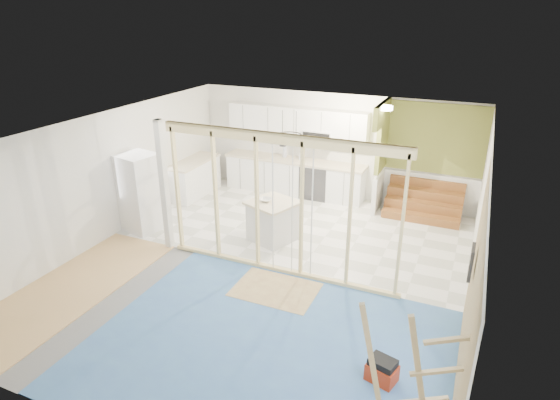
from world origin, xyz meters
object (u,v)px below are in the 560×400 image
at_px(island, 273,221).
at_px(toolbox, 382,371).
at_px(ladder, 405,397).
at_px(fridge, 141,193).

xyz_separation_m(island, toolbox, (2.92, -3.06, -0.26)).
bearing_deg(ladder, fridge, 130.08).
height_order(fridge, toolbox, fridge).
height_order(fridge, ladder, ladder).
height_order(island, ladder, ladder).
bearing_deg(island, ladder, -31.91).
xyz_separation_m(fridge, island, (2.77, 0.65, -0.42)).
distance_m(toolbox, ladder, 1.54).
bearing_deg(fridge, toolbox, -11.20).
bearing_deg(toolbox, ladder, -55.43).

